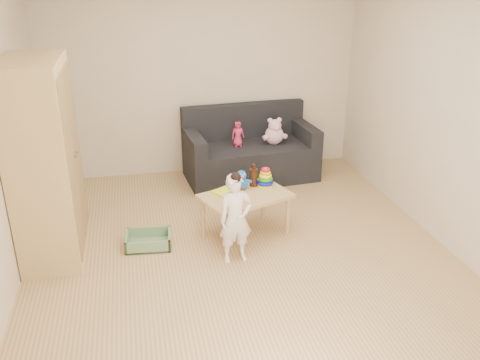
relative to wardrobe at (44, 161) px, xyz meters
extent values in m
plane|color=tan|center=(1.73, -0.43, -0.92)|extent=(4.50, 4.50, 0.00)
plane|color=beige|center=(1.73, 1.82, 0.38)|extent=(4.00, 0.00, 4.00)
plane|color=beige|center=(1.73, -2.68, 0.38)|extent=(4.00, 0.00, 4.00)
plane|color=beige|center=(3.73, -0.43, 0.38)|extent=(0.00, 4.50, 4.50)
cube|color=#EAC680|center=(0.00, 0.00, 0.00)|extent=(0.51, 1.03, 1.85)
cube|color=black|center=(2.26, 1.38, -0.69)|extent=(1.70, 0.95, 0.46)
cube|color=#DCB478|center=(1.86, -0.10, -0.70)|extent=(0.99, 0.80, 0.45)
imported|color=white|center=(1.66, -0.55, -0.51)|extent=(0.33, 0.24, 0.84)
imported|color=#F02D60|center=(2.09, 1.35, -0.31)|extent=(0.17, 0.12, 0.31)
cylinder|color=#E2F10C|center=(2.11, 0.08, -0.46)|extent=(0.16, 0.16, 0.02)
cylinder|color=silver|center=(2.11, 0.08, -0.37)|extent=(0.02, 0.02, 0.19)
torus|color=#0D10DD|center=(2.11, 0.08, -0.43)|extent=(0.17, 0.17, 0.04)
torus|color=#218F16|center=(2.11, 0.08, -0.40)|extent=(0.15, 0.15, 0.04)
torus|color=#FFFA0D|center=(2.11, 0.08, -0.36)|extent=(0.13, 0.13, 0.04)
torus|color=#FFB70D|center=(2.11, 0.08, -0.33)|extent=(0.11, 0.11, 0.03)
torus|color=red|center=(2.11, 0.08, -0.29)|extent=(0.09, 0.09, 0.03)
cylinder|color=black|center=(1.99, 0.10, -0.38)|extent=(0.08, 0.08, 0.19)
cylinder|color=black|center=(1.99, 0.10, -0.27)|extent=(0.04, 0.04, 0.05)
cylinder|color=black|center=(1.99, 0.10, -0.24)|extent=(0.05, 0.05, 0.02)
cube|color=#EBFF1A|center=(1.68, -0.01, -0.46)|extent=(0.30, 0.30, 0.02)
camera|label=1|loc=(0.82, -4.59, 1.63)|focal=38.00mm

